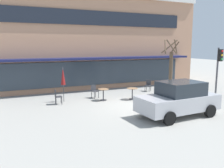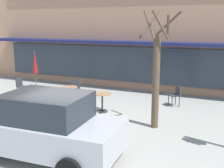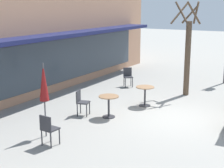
# 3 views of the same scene
# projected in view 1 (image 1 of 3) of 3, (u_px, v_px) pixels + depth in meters

# --- Properties ---
(ground_plane) EXTENTS (80.00, 80.00, 0.00)m
(ground_plane) POSITION_uv_depth(u_px,v_px,m) (134.00, 106.00, 13.96)
(ground_plane) COLOR #9E9B93
(building_facade) EXTENTS (19.15, 9.10, 7.83)m
(building_facade) POSITION_uv_depth(u_px,v_px,m) (83.00, 41.00, 22.32)
(building_facade) COLOR tan
(building_facade) RESTS_ON ground
(cafe_table_near_wall) EXTENTS (0.70, 0.70, 0.76)m
(cafe_table_near_wall) POSITION_uv_depth(u_px,v_px,m) (132.00, 92.00, 15.67)
(cafe_table_near_wall) COLOR #333338
(cafe_table_near_wall) RESTS_ON ground
(cafe_table_streetside) EXTENTS (0.70, 0.70, 0.76)m
(cafe_table_streetside) POSITION_uv_depth(u_px,v_px,m) (103.00, 93.00, 15.39)
(cafe_table_streetside) COLOR #333338
(cafe_table_streetside) RESTS_ON ground
(patio_umbrella_green_folded) EXTENTS (0.28, 0.28, 2.20)m
(patio_umbrella_green_folded) POSITION_uv_depth(u_px,v_px,m) (63.00, 76.00, 14.89)
(patio_umbrella_green_folded) COLOR #4C4C51
(patio_umbrella_green_folded) RESTS_ON ground
(cafe_chair_0) EXTENTS (0.56, 0.56, 0.89)m
(cafe_chair_0) POSITION_uv_depth(u_px,v_px,m) (148.00, 84.00, 18.53)
(cafe_chair_0) COLOR #333338
(cafe_chair_0) RESTS_ON ground
(cafe_chair_1) EXTENTS (0.50, 0.50, 0.89)m
(cafe_chair_1) POSITION_uv_depth(u_px,v_px,m) (94.00, 90.00, 16.13)
(cafe_chair_1) COLOR #333338
(cafe_chair_1) RESTS_ON ground
(cafe_chair_2) EXTENTS (0.42, 0.42, 0.89)m
(cafe_chair_2) POSITION_uv_depth(u_px,v_px,m) (57.00, 96.00, 14.37)
(cafe_chair_2) COLOR #333338
(cafe_chair_2) RESTS_ON ground
(parked_sedan) EXTENTS (4.30, 2.20, 1.76)m
(parked_sedan) POSITION_uv_depth(u_px,v_px,m) (179.00, 99.00, 11.95)
(parked_sedan) COLOR #B7B7BC
(parked_sedan) RESTS_ON ground
(street_tree) EXTENTS (1.33, 1.22, 3.94)m
(street_tree) POSITION_uv_depth(u_px,v_px,m) (171.00, 71.00, 15.67)
(street_tree) COLOR brown
(street_tree) RESTS_ON ground
(traffic_light_pole) EXTENTS (0.26, 0.44, 3.40)m
(traffic_light_pole) POSITION_uv_depth(u_px,v_px,m) (219.00, 64.00, 15.90)
(traffic_light_pole) COLOR #47474C
(traffic_light_pole) RESTS_ON ground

